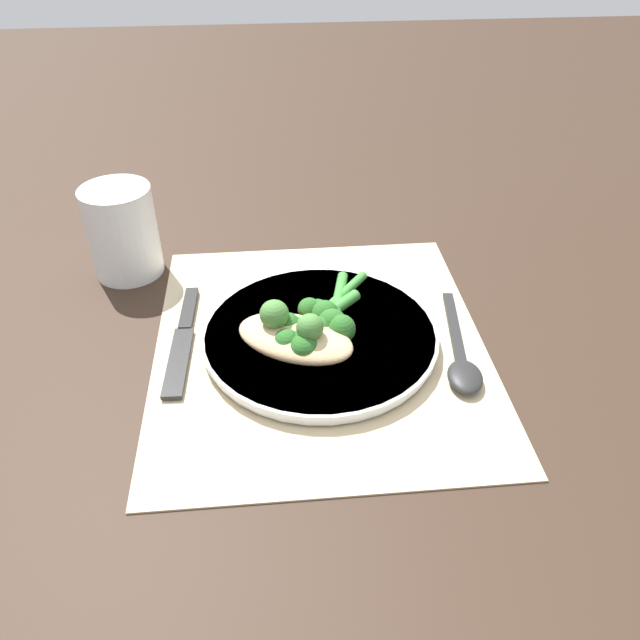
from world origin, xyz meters
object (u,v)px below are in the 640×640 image
at_px(plate, 320,336).
at_px(water_glass, 123,232).
at_px(knife, 183,337).
at_px(chicken_fillet, 295,338).
at_px(broccoli_stalk_rear, 299,343).
at_px(broccoli_stalk_right, 334,322).
at_px(broccoli_stalk_left, 302,326).
at_px(broccoli_stalk_front, 324,308).
at_px(spoon, 462,364).

distance_m(plate, water_glass, 0.28).
distance_m(plate, knife, 0.14).
distance_m(chicken_fillet, water_glass, 0.27).
bearing_deg(broccoli_stalk_rear, broccoli_stalk_right, -105.06).
height_order(broccoli_stalk_left, broccoli_stalk_front, same).
distance_m(broccoli_stalk_front, water_glass, 0.27).
distance_m(chicken_fillet, broccoli_stalk_front, 0.06).
relative_size(broccoli_stalk_rear, broccoli_stalk_right, 0.78).
bearing_deg(broccoli_stalk_front, spoon, -172.34).
height_order(broccoli_stalk_rear, broccoli_stalk_right, same).
bearing_deg(broccoli_stalk_right, broccoli_stalk_left, 15.48).
height_order(broccoli_stalk_right, knife, broccoli_stalk_right).
relative_size(chicken_fillet, broccoli_stalk_right, 1.11).
xyz_separation_m(plate, broccoli_stalk_right, (-0.00, -0.01, 0.02)).
bearing_deg(knife, broccoli_stalk_right, 174.61).
bearing_deg(broccoli_stalk_left, broccoli_stalk_right, -131.34).
bearing_deg(spoon, chicken_fillet, -2.45).
bearing_deg(broccoli_stalk_front, knife, 40.21).
bearing_deg(chicken_fillet, broccoli_stalk_front, -34.81).
height_order(broccoli_stalk_right, spoon, broccoli_stalk_right).
xyz_separation_m(broccoli_stalk_rear, broccoli_stalk_right, (0.03, -0.04, -0.00)).
bearing_deg(chicken_fillet, broccoli_stalk_rear, -157.47).
distance_m(plate, broccoli_stalk_left, 0.03).
distance_m(plate, spoon, 0.15).
bearing_deg(plate, broccoli_stalk_right, -98.77).
xyz_separation_m(broccoli_stalk_right, spoon, (-0.05, -0.12, -0.02)).
distance_m(broccoli_stalk_rear, broccoli_stalk_left, 0.03).
relative_size(chicken_fillet, knife, 0.77).
bearing_deg(water_glass, broccoli_stalk_right, -125.61).
relative_size(broccoli_stalk_left, spoon, 0.58).
relative_size(spoon, water_glass, 1.55).
relative_size(broccoli_stalk_front, knife, 0.56).
xyz_separation_m(broccoli_stalk_front, knife, (-0.00, 0.15, -0.02)).
distance_m(knife, spoon, 0.29).
distance_m(broccoli_stalk_rear, water_glass, 0.28).
bearing_deg(broccoli_stalk_left, broccoli_stalk_front, -85.57).
distance_m(chicken_fillet, broccoli_stalk_left, 0.02).
distance_m(broccoli_stalk_left, broccoli_stalk_front, 0.04).
xyz_separation_m(broccoli_stalk_rear, knife, (0.05, 0.12, -0.02)).
distance_m(broccoli_stalk_left, spoon, 0.16).
distance_m(chicken_fillet, spoon, 0.17).
bearing_deg(knife, chicken_fillet, 162.18).
bearing_deg(plate, broccoli_stalk_left, 100.57).
bearing_deg(plate, spoon, -111.53).
xyz_separation_m(broccoli_stalk_right, water_glass, (0.17, 0.23, 0.02)).
distance_m(spoon, water_glass, 0.42).
bearing_deg(broccoli_stalk_rear, broccoli_stalk_front, -81.70).
distance_m(broccoli_stalk_rear, spoon, 0.16).
height_order(broccoli_stalk_front, spoon, broccoli_stalk_front).
xyz_separation_m(chicken_fillet, broccoli_stalk_right, (0.02, -0.04, 0.00)).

